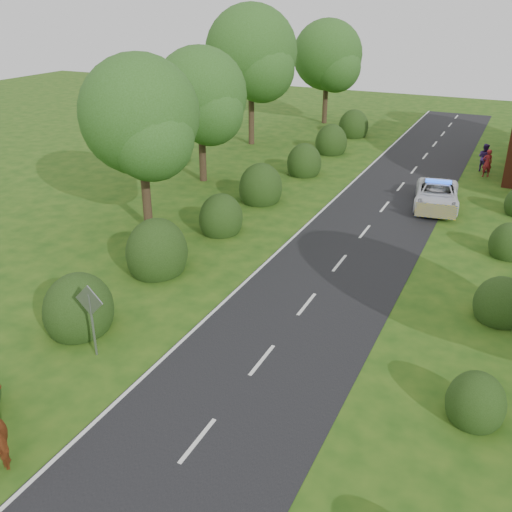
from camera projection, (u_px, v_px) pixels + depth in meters
The scene contains 13 objects.
ground at pixel (198, 441), 14.92m from camera, with size 120.00×120.00×0.00m, color #1F4812.
road at pixel (359, 239), 27.22m from camera, with size 6.00×70.00×0.02m, color black.
road_markings at pixel (312, 249), 26.14m from camera, with size 4.96×70.00×0.01m.
hedgerow_left at pixel (205, 226), 26.74m from camera, with size 2.75×50.41×3.00m.
hedgerow_right at pixel (503, 291), 21.30m from camera, with size 2.10×45.78×2.10m.
tree_left_a at pixel (143, 121), 26.22m from camera, with size 5.74×5.60×8.38m.
tree_left_b at pixel (203, 99), 33.50m from camera, with size 5.74×5.60×8.07m.
tree_left_c at pixel (254, 56), 41.62m from camera, with size 6.97×6.80×10.22m.
tree_left_d at pixel (330, 58), 49.24m from camera, with size 6.15×6.00×8.89m.
road_sign at pixel (91, 310), 17.82m from camera, with size 1.06×0.08×2.53m.
police_van at pixel (437, 195), 31.09m from camera, with size 2.97×5.25×1.52m.
pedestrian_red at pixel (487, 163), 36.21m from camera, with size 0.65×0.43×1.78m, color maroon.
pedestrian_purple at pixel (484, 158), 37.32m from camera, with size 0.89×0.70×1.84m, color #41246D.
Camera 1 is at (6.34, -9.75, 10.64)m, focal length 40.00 mm.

